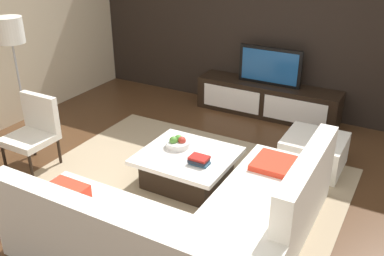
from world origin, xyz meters
The scene contains 12 objects.
ground_plane centered at (0.00, 0.00, 0.00)m, with size 14.00×14.00×0.00m, color #4C301C.
feature_wall_back centered at (0.00, 2.70, 1.40)m, with size 6.40×0.12×2.80m, color black.
area_rug centered at (-0.10, 0.00, 0.01)m, with size 3.43×2.75×0.01m, color tan.
media_console centered at (0.00, 2.40, 0.25)m, with size 2.18×0.49×0.50m.
television centered at (0.00, 2.40, 0.78)m, with size 0.96×0.06×0.56m.
sectional_couch centered at (0.51, -0.87, 0.29)m, with size 2.34×2.35×0.83m.
coffee_table centered at (-0.10, 0.10, 0.20)m, with size 1.02×0.93×0.38m.
accent_chair_near centered at (-1.92, -0.40, 0.49)m, with size 0.53×0.52×0.87m.
floor_lamp centered at (-2.55, 0.00, 1.41)m, with size 0.33×0.33×1.67m.
ottoman centered at (1.05, 1.16, 0.20)m, with size 0.70×0.70×0.40m, color white.
fruit_bowl centered at (-0.28, 0.20, 0.43)m, with size 0.28×0.28×0.14m.
book_stack centered at (0.12, -0.03, 0.42)m, with size 0.21×0.16×0.08m.
Camera 1 is at (1.99, -3.54, 2.70)m, focal length 40.36 mm.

